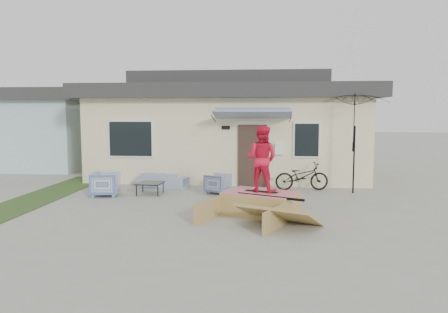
# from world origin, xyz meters

# --- Properties ---
(ground) EXTENTS (90.00, 90.00, 0.00)m
(ground) POSITION_xyz_m (0.00, 0.00, 0.00)
(ground) COLOR gray
(ground) RESTS_ON ground
(grass_strip) EXTENTS (1.40, 8.00, 0.01)m
(grass_strip) POSITION_xyz_m (-5.20, 2.00, 0.00)
(grass_strip) COLOR #29431B
(grass_strip) RESTS_ON ground
(house) EXTENTS (10.80, 8.49, 4.10)m
(house) POSITION_xyz_m (0.00, 7.99, 1.94)
(house) COLOR beige
(house) RESTS_ON ground
(neighbor_house) EXTENTS (8.60, 7.60, 3.50)m
(neighbor_house) POSITION_xyz_m (-10.50, 10.00, 1.78)
(neighbor_house) COLOR #A3BCC6
(neighbor_house) RESTS_ON ground
(loveseat) EXTENTS (1.76, 0.80, 0.66)m
(loveseat) POSITION_xyz_m (-2.00, 4.06, 0.33)
(loveseat) COLOR #39558E
(loveseat) RESTS_ON ground
(armchair_left) EXTENTS (0.84, 0.88, 0.80)m
(armchair_left) POSITION_xyz_m (-3.36, 2.43, 0.40)
(armchair_left) COLOR #39558E
(armchair_left) RESTS_ON ground
(armchair_right) EXTENTS (0.83, 0.86, 0.68)m
(armchair_right) POSITION_xyz_m (-0.03, 3.17, 0.34)
(armchair_right) COLOR #39558E
(armchair_right) RESTS_ON ground
(coffee_table) EXTENTS (0.80, 0.80, 0.36)m
(coffee_table) POSITION_xyz_m (-2.09, 2.80, 0.18)
(coffee_table) COLOR black
(coffee_table) RESTS_ON ground
(bicycle) EXTENTS (1.80, 0.86, 1.10)m
(bicycle) POSITION_xyz_m (2.62, 3.93, 0.55)
(bicycle) COLOR black
(bicycle) RESTS_ON ground
(patio_umbrella) EXTENTS (2.59, 2.51, 2.20)m
(patio_umbrella) POSITION_xyz_m (4.17, 3.59, 1.75)
(patio_umbrella) COLOR black
(patio_umbrella) RESTS_ON ground
(skate_ramp) EXTENTS (2.45, 2.73, 0.56)m
(skate_ramp) POSITION_xyz_m (1.33, 0.50, 0.28)
(skate_ramp) COLOR olive
(skate_ramp) RESTS_ON ground
(skateboard) EXTENTS (0.85, 0.46, 0.05)m
(skateboard) POSITION_xyz_m (1.35, 0.55, 0.58)
(skateboard) COLOR black
(skateboard) RESTS_ON skate_ramp
(skater) EXTENTS (0.97, 0.87, 1.62)m
(skater) POSITION_xyz_m (1.35, 0.55, 1.42)
(skater) COLOR red
(skater) RESTS_ON skateboard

